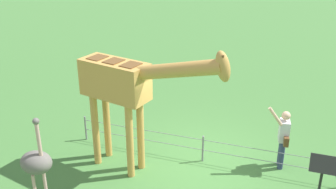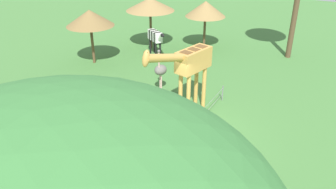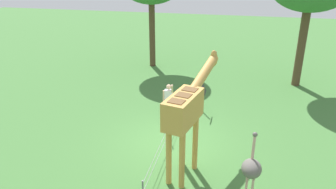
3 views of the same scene
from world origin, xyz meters
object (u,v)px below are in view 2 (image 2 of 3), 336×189
object	(u,v)px
giraffe	(189,64)
visitor	(177,146)
zebra	(155,37)
info_sign	(127,147)
shade_hut_far	(150,4)
ostrich	(161,70)
shade_hut_aside	(206,9)
shade_hut_near	(90,18)

from	to	relation	value
giraffe	visitor	xyz separation A→B (m)	(3.65, 1.36, -1.38)
zebra	info_sign	size ratio (longest dim) A/B	1.27
zebra	shade_hut_far	size ratio (longest dim) A/B	0.51
visitor	info_sign	world-z (taller)	visitor
ostrich	shade_hut_aside	xyz separation A→B (m)	(-7.15, -0.75, 1.42)
visitor	shade_hut_far	bearing A→B (deg)	-144.88
info_sign	shade_hut_aside	bearing A→B (deg)	-167.96
visitor	shade_hut_aside	distance (m)	12.78
visitor	shade_hut_aside	world-z (taller)	shade_hut_aside
shade_hut_far	info_sign	bearing A→B (deg)	27.59
giraffe	shade_hut_far	world-z (taller)	giraffe
ostrich	zebra	bearing A→B (deg)	-146.85
ostrich	shade_hut_far	world-z (taller)	shade_hut_far
shade_hut_far	ostrich	bearing A→B (deg)	35.19
giraffe	shade_hut_far	size ratio (longest dim) A/B	1.16
visitor	giraffe	bearing A→B (deg)	-159.61
visitor	shade_hut_near	distance (m)	11.03
visitor	zebra	distance (m)	11.12
giraffe	shade_hut_far	bearing A→B (deg)	-138.48
shade_hut_far	shade_hut_near	bearing A→B (deg)	-21.92
shade_hut_aside	info_sign	xyz separation A→B (m)	(12.87, 2.74, -1.65)
shade_hut_near	info_sign	world-z (taller)	shade_hut_near
ostrich	info_sign	distance (m)	6.07
visitor	shade_hut_near	bearing A→B (deg)	-125.66
shade_hut_near	shade_hut_far	bearing A→B (deg)	158.08
visitor	zebra	xyz separation A→B (m)	(-9.20, -6.24, 0.26)
zebra	info_sign	bearing A→B (deg)	25.64
giraffe	ostrich	size ratio (longest dim) A/B	1.71
shade_hut_near	shade_hut_aside	world-z (taller)	shade_hut_near
giraffe	shade_hut_far	xyz separation A→B (m)	(-6.65, -5.89, 0.60)
shade_hut_near	shade_hut_far	xyz separation A→B (m)	(-3.96, 1.59, 0.18)
shade_hut_far	shade_hut_aside	world-z (taller)	shade_hut_far
visitor	ostrich	world-z (taller)	ostrich
visitor	ostrich	size ratio (longest dim) A/B	0.78
shade_hut_aside	info_sign	distance (m)	13.26
shade_hut_far	shade_hut_aside	xyz separation A→B (m)	(-1.67, 3.11, -0.29)
visitor	shade_hut_near	xyz separation A→B (m)	(-6.35, -8.84, 1.79)
giraffe	zebra	size ratio (longest dim) A/B	2.30
shade_hut_far	shade_hut_aside	distance (m)	3.54
zebra	shade_hut_aside	distance (m)	3.76
shade_hut_far	info_sign	distance (m)	12.79
ostrich	info_sign	size ratio (longest dim) A/B	1.70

